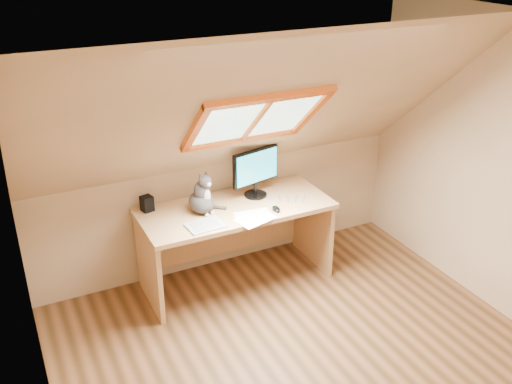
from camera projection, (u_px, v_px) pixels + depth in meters
ground at (320, 376)px, 4.07m from camera, size 3.50×3.50×0.00m
room_shell at (340, 202)px, 3.39m from camera, size 3.52×3.52×2.41m
desk at (233, 226)px, 5.02m from camera, size 1.64×0.72×0.75m
monitor at (256, 170)px, 4.94m from camera, size 0.47×0.20×0.44m
cat at (202, 197)px, 4.71m from camera, size 0.28×0.30×0.38m
desk_speaker at (147, 204)px, 4.76m from camera, size 0.11×0.11×0.13m
graphics_tablet at (205, 225)px, 4.54m from camera, size 0.31×0.23×0.01m
mouse at (276, 209)px, 4.78m from camera, size 0.08×0.12×0.04m
papers at (245, 219)px, 4.64m from camera, size 0.35×0.30×0.01m
cables at (283, 202)px, 4.93m from camera, size 0.51×0.26×0.01m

